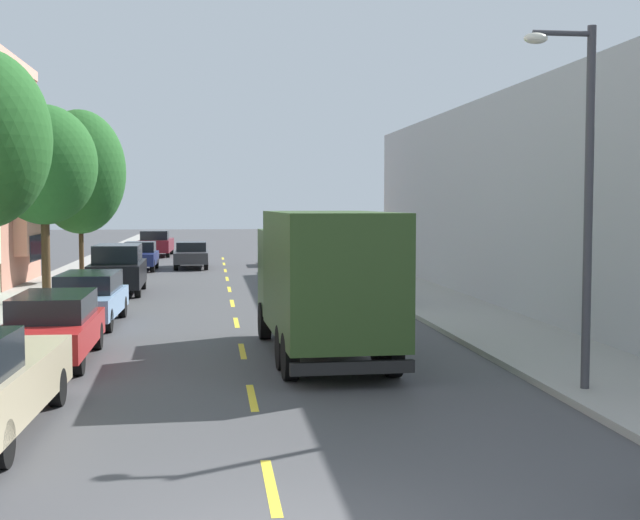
% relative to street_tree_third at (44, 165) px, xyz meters
% --- Properties ---
extents(ground_plane, '(160.00, 160.00, 0.00)m').
position_rel_street_tree_third_xyz_m(ground_plane, '(6.40, 7.91, -4.85)').
color(ground_plane, '#424244').
extents(sidewalk_left, '(3.20, 120.00, 0.14)m').
position_rel_street_tree_third_xyz_m(sidewalk_left, '(-0.70, 5.91, -4.78)').
color(sidewalk_left, '#99968E').
rests_on(sidewalk_left, ground_plane).
extents(sidewalk_right, '(3.20, 120.00, 0.14)m').
position_rel_street_tree_third_xyz_m(sidewalk_right, '(13.50, 5.91, -4.78)').
color(sidewalk_right, '#99968E').
rests_on(sidewalk_right, ground_plane).
extents(lane_centerline_dashes, '(0.14, 47.20, 0.01)m').
position_rel_street_tree_third_xyz_m(lane_centerline_dashes, '(6.40, 2.41, -4.85)').
color(lane_centerline_dashes, yellow).
rests_on(lane_centerline_dashes, ground_plane).
extents(apartment_block_opposite, '(10.00, 36.00, 7.23)m').
position_rel_street_tree_third_xyz_m(apartment_block_opposite, '(20.10, -2.09, -1.24)').
color(apartment_block_opposite, '#A8A8AD').
rests_on(apartment_block_opposite, ground_plane).
extents(street_tree_third, '(3.62, 3.62, 6.79)m').
position_rel_street_tree_third_xyz_m(street_tree_third, '(0.00, 0.00, 0.00)').
color(street_tree_third, '#47331E').
rests_on(street_tree_third, sidewalk_left).
extents(street_tree_farthest, '(3.96, 3.96, 7.49)m').
position_rel_street_tree_third_xyz_m(street_tree_farthest, '(0.00, 8.23, 0.06)').
color(street_tree_farthest, '#47331E').
rests_on(street_tree_farthest, sidewalk_left).
extents(street_lamp, '(1.35, 0.28, 6.59)m').
position_rel_street_tree_third_xyz_m(street_lamp, '(12.34, -15.71, -0.88)').
color(street_lamp, '#38383D').
rests_on(street_lamp, sidewalk_right).
extents(delivery_box_truck, '(2.64, 7.50, 3.36)m').
position_rel_street_tree_third_xyz_m(delivery_box_truck, '(8.21, -11.30, -2.95)').
color(delivery_box_truck, '#2D471E').
rests_on(delivery_box_truck, ground_plane).
extents(parked_wagon_red, '(1.86, 4.71, 1.50)m').
position_rel_street_tree_third_xyz_m(parked_wagon_red, '(2.12, -10.90, -4.05)').
color(parked_wagon_red, '#AD1E1E').
rests_on(parked_wagon_red, ground_plane).
extents(parked_suv_orange, '(1.99, 4.82, 1.93)m').
position_rel_street_tree_third_xyz_m(parked_suv_orange, '(10.61, 19.02, -3.87)').
color(parked_suv_orange, orange).
rests_on(parked_suv_orange, ground_plane).
extents(parked_pickup_burgundy, '(2.12, 5.35, 1.73)m').
position_rel_street_tree_third_xyz_m(parked_pickup_burgundy, '(2.01, 27.93, -4.03)').
color(parked_pickup_burgundy, maroon).
rests_on(parked_pickup_burgundy, ground_plane).
extents(parked_pickup_white, '(2.02, 5.31, 1.73)m').
position_rel_street_tree_third_xyz_m(parked_pickup_white, '(10.69, 12.69, -4.03)').
color(parked_pickup_white, silver).
rests_on(parked_pickup_white, ground_plane).
extents(parked_hatchback_silver, '(1.76, 4.01, 1.50)m').
position_rel_street_tree_third_xyz_m(parked_hatchback_silver, '(10.75, -1.65, -4.10)').
color(parked_hatchback_silver, '#B2B5BA').
rests_on(parked_hatchback_silver, ground_plane).
extents(parked_suv_black, '(2.02, 4.83, 1.93)m').
position_rel_street_tree_third_xyz_m(parked_suv_black, '(2.03, 3.81, -3.87)').
color(parked_suv_black, black).
rests_on(parked_suv_black, ground_plane).
extents(parked_hatchback_navy, '(1.78, 4.02, 1.50)m').
position_rel_street_tree_third_xyz_m(parked_hatchback_navy, '(1.92, 15.69, -4.10)').
color(parked_hatchback_navy, navy).
rests_on(parked_hatchback_navy, ground_plane).
extents(parked_wagon_sky, '(1.92, 4.74, 1.50)m').
position_rel_street_tree_third_xyz_m(parked_wagon_sky, '(2.08, -4.91, -4.05)').
color(parked_wagon_sky, '#7A9EC6').
rests_on(parked_wagon_sky, ground_plane).
extents(moving_charcoal_sedan, '(1.80, 4.50, 1.43)m').
position_rel_street_tree_third_xyz_m(moving_charcoal_sedan, '(4.60, 17.03, -4.11)').
color(moving_charcoal_sedan, '#333338').
rests_on(moving_charcoal_sedan, ground_plane).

